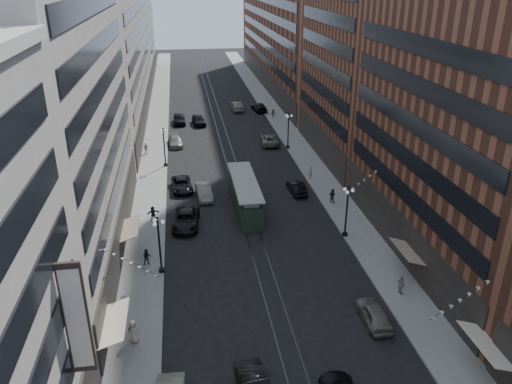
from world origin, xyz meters
TOP-DOWN VIEW (x-y plane):
  - ground at (0.00, 60.00)m, footprint 220.00×220.00m
  - sidewalk_west at (-11.00, 70.00)m, footprint 4.00×180.00m
  - sidewalk_east at (11.00, 70.00)m, footprint 4.00×180.00m
  - rail_west at (-0.70, 70.00)m, footprint 0.12×180.00m
  - rail_east at (0.70, 70.00)m, footprint 0.12×180.00m
  - building_west_mid at (-17.00, 33.00)m, footprint 8.00×36.00m
  - building_west_far at (-17.00, 96.00)m, footprint 8.00×90.00m
  - building_east_mid at (17.00, 28.00)m, footprint 8.00×30.00m
  - building_east_tower at (17.00, 56.00)m, footprint 8.00×26.00m
  - building_east_far at (17.00, 105.00)m, footprint 8.00×72.00m
  - lamppost_sw_far at (-9.20, 28.00)m, footprint 1.03×1.14m
  - lamppost_sw_mid at (-9.20, 55.00)m, footprint 1.03×1.14m
  - lamppost_se_far at (9.20, 32.00)m, footprint 1.03×1.14m
  - lamppost_se_mid at (9.20, 60.00)m, footprint 1.03×1.14m
  - streetcar at (0.00, 40.28)m, footprint 2.69×12.16m
  - car_2 at (-6.80, 36.74)m, footprint 3.24×6.05m
  - car_4 at (7.15, 18.55)m, footprint 1.85×4.47m
  - pedestrian_1 at (-10.98, 18.89)m, footprint 0.98×0.66m
  - pedestrian_2 at (-10.51, 29.37)m, footprint 0.84×0.55m
  - pedestrian_4 at (10.66, 21.59)m, footprint 0.65×1.07m
  - car_7 at (-7.07, 46.58)m, footprint 2.77×5.35m
  - car_8 at (-7.80, 64.13)m, footprint 2.50×5.15m
  - car_9 at (-7.04, 76.43)m, footprint 2.25×5.25m
  - car_10 at (6.80, 43.52)m, footprint 1.83×4.50m
  - car_11 at (6.80, 62.56)m, footprint 3.13×5.87m
  - car_12 at (8.40, 82.91)m, footprint 2.74×5.59m
  - car_13 at (-3.63, 75.27)m, footprint 2.59×5.28m
  - car_14 at (4.11, 84.02)m, footprint 2.17×5.35m
  - pedestrian_5 at (-10.30, 38.64)m, footprint 1.47×0.84m
  - pedestrian_6 at (-12.09, 60.53)m, footprint 1.06×0.74m
  - pedestrian_7 at (10.22, 40.00)m, footprint 0.87×0.89m
  - pedestrian_8 at (9.50, 47.48)m, footprint 0.80×0.70m
  - pedestrian_9 at (10.14, 77.31)m, footprint 1.03×0.60m
  - car_extra_0 at (-4.50, 43.77)m, footprint 2.07×4.97m

SIDE VIEW (x-z plane):
  - ground at x=0.00m, z-range 0.00..0.00m
  - rail_west at x=-0.70m, z-range 0.00..0.02m
  - rail_east at x=0.70m, z-range 0.00..0.02m
  - sidewalk_west at x=-11.00m, z-range 0.00..0.15m
  - sidewalk_east at x=11.00m, z-range 0.00..0.15m
  - car_7 at x=-7.07m, z-range 0.00..1.44m
  - car_8 at x=-7.80m, z-range 0.00..1.44m
  - car_10 at x=6.80m, z-range 0.00..1.45m
  - car_4 at x=7.15m, z-range 0.00..1.52m
  - car_12 at x=8.40m, z-range 0.00..1.56m
  - car_11 at x=6.80m, z-range 0.00..1.57m
  - car_extra_0 at x=-4.50m, z-range 0.00..1.60m
  - car_2 at x=-6.80m, z-range 0.00..1.62m
  - car_14 at x=4.11m, z-range 0.00..1.73m
  - car_13 at x=-3.63m, z-range 0.00..1.73m
  - car_9 at x=-7.04m, z-range 0.00..1.77m
  - pedestrian_9 at x=10.14m, z-range 0.15..1.65m
  - pedestrian_5 at x=-10.30m, z-range 0.15..1.67m
  - pedestrian_2 at x=-10.51m, z-range 0.15..1.75m
  - pedestrian_6 at x=-12.09m, z-range 0.15..1.81m
  - pedestrian_7 at x=10.22m, z-range 0.15..1.81m
  - pedestrian_4 at x=10.66m, z-range 0.15..1.84m
  - pedestrian_1 at x=-10.98m, z-range 0.15..1.99m
  - pedestrian_8 at x=9.50m, z-range 0.15..1.99m
  - streetcar at x=0.00m, z-range -0.13..3.23m
  - lamppost_sw_far at x=-9.20m, z-range 0.34..5.86m
  - lamppost_sw_mid at x=-9.20m, z-range 0.34..5.86m
  - lamppost_se_far at x=9.20m, z-range 0.34..5.86m
  - lamppost_se_mid at x=9.20m, z-range 0.34..5.86m
  - building_east_mid at x=17.00m, z-range 0.00..24.00m
  - building_east_far at x=17.00m, z-range 0.00..24.00m
  - building_west_far at x=-17.00m, z-range 0.00..26.00m
  - building_west_mid at x=-17.00m, z-range 0.00..28.00m
  - building_east_tower at x=17.00m, z-range 0.00..42.00m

